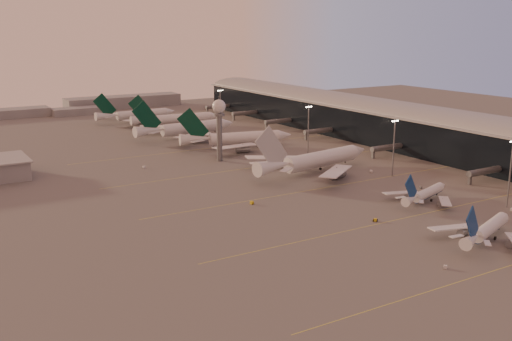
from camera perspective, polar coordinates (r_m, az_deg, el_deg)
ground at (r=190.99m, az=12.32°, el=-6.11°), size 700.00×700.00×0.00m
taxiway_markings at (r=249.99m, az=8.54°, el=-1.21°), size 180.00×185.25×0.02m
terminal at (r=338.40m, az=12.95°, el=4.32°), size 57.00×362.00×23.04m
radar_tower at (r=284.38m, az=-3.53°, el=5.04°), size 6.40×6.40×31.10m
mast_a at (r=229.91m, az=23.08°, el=0.04°), size 3.60×0.56×25.00m
mast_b at (r=262.63m, az=13.00°, el=2.39°), size 3.60×0.56×25.00m
mast_c at (r=300.75m, az=5.01°, el=4.09°), size 3.60×0.56×25.00m
mast_d at (r=375.31m, az=-3.41°, el=6.03°), size 3.60×0.56×25.00m
distant_horizon at (r=475.62m, az=-15.44°, el=5.99°), size 165.00×37.50×9.00m
narrowbody_near at (r=194.59m, az=21.17°, el=-5.43°), size 36.33×28.48×14.80m
narrowbody_mid at (r=228.94m, az=15.85°, el=-2.29°), size 32.74×25.69×13.25m
widebody_white at (r=265.41m, az=5.65°, el=0.68°), size 68.35×54.33×24.21m
greentail_a at (r=317.07m, az=-1.80°, el=2.85°), size 61.27×48.93×22.60m
greentail_b at (r=348.78m, az=-6.62°, el=3.79°), size 65.44×52.67×23.77m
greentail_c at (r=387.04m, az=-7.53°, el=4.70°), size 60.56×48.74×22.00m
greentail_d at (r=412.16m, az=-11.29°, el=5.07°), size 57.52×46.39×20.88m
gsv_truck_a at (r=170.43m, az=17.59°, el=-8.55°), size 4.79×4.60×1.98m
gsv_tug_mid at (r=203.61m, az=11.29°, el=-4.66°), size 3.73×3.79×0.95m
gsv_truck_b at (r=248.14m, az=15.46°, el=-1.43°), size 5.14×2.46×1.99m
gsv_truck_c at (r=218.55m, az=-0.31°, el=-2.92°), size 6.02×3.19×2.31m
gsv_catering_b at (r=269.49m, az=10.97°, el=0.25°), size 5.70×3.95×4.29m
gsv_tug_far at (r=270.67m, az=1.60°, el=0.21°), size 3.37×4.24×1.06m
gsv_truck_d at (r=277.56m, az=-10.68°, el=0.44°), size 3.14×5.83×2.23m
gsv_tug_hangar at (r=332.72m, az=-0.72°, el=2.75°), size 3.74×2.94×0.94m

